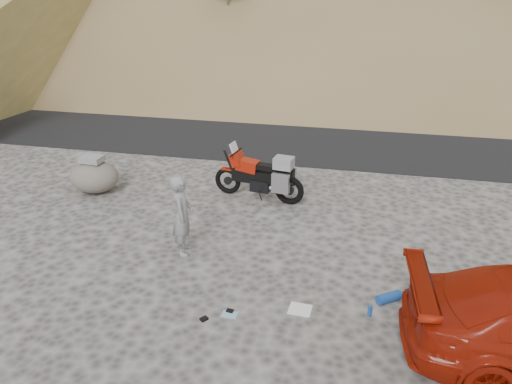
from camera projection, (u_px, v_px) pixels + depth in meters
ground at (236, 262)px, 10.04m from camera, size 140.00×140.00×0.00m
road at (298, 132)px, 18.06m from camera, size 120.00×7.00×0.05m
motorcycle at (262, 177)px, 12.53m from camera, size 2.41×0.93×1.44m
man at (185, 252)px, 10.39m from camera, size 0.52×0.69×1.70m
boulder at (94, 176)px, 13.03m from camera, size 1.52×1.39×1.01m
gear_white_cloth at (300, 309)px, 8.62m from camera, size 0.41×0.37×0.01m
gear_blue_mat at (389, 297)px, 8.79m from camera, size 0.47×0.41×0.18m
gear_bottle at (370, 311)px, 8.42m from camera, size 0.09×0.09×0.20m
gear_glove_a at (230, 311)px, 8.56m from camera, size 0.13×0.11×0.03m
gear_glove_b at (204, 319)px, 8.36m from camera, size 0.15×0.15×0.04m
gear_blue_cloth at (229, 314)px, 8.49m from camera, size 0.27×0.20×0.01m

